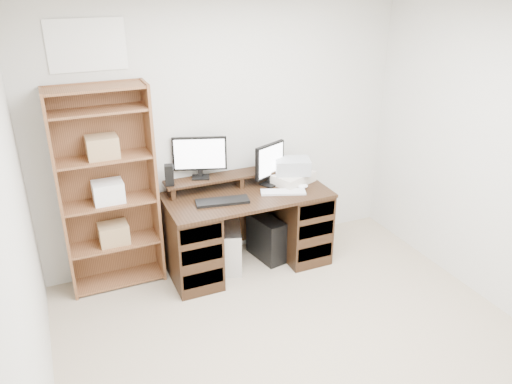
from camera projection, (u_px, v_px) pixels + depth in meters
room at (342, 222)px, 2.94m from camera, size 3.54×4.04×2.54m
desk at (247, 228)px, 4.69m from camera, size 1.50×0.70×0.75m
riser_shelf at (238, 176)px, 4.68m from camera, size 1.40×0.22×0.12m
monitor_wide at (200, 155)px, 4.49m from camera, size 0.47×0.19×0.39m
monitor_small at (270, 163)px, 4.66m from camera, size 0.35×0.20×0.40m
speaker at (169, 175)px, 4.38m from camera, size 0.09×0.09×0.19m
keyboard_black at (222, 201)px, 4.36m from camera, size 0.49×0.23×0.03m
keyboard_white at (283, 192)px, 4.55m from camera, size 0.42×0.26×0.02m
mouse at (303, 186)px, 4.64m from camera, size 0.12×0.10×0.04m
printer at (292, 177)px, 4.77m from camera, size 0.46×0.41×0.10m
basket at (293, 166)px, 4.72m from camera, size 0.38×0.33×0.14m
tower_silver at (231, 247)px, 4.73m from camera, size 0.31×0.46×0.42m
tower_black at (266, 238)px, 4.88m from camera, size 0.26×0.46×0.43m
bookshelf at (108, 189)px, 4.22m from camera, size 0.80×0.30×1.80m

